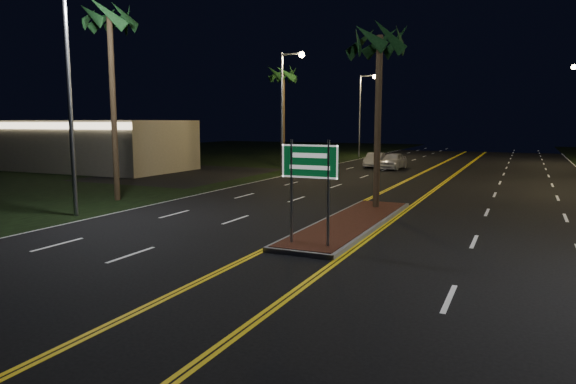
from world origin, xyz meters
The scene contains 13 objects.
ground centered at (0.00, 0.00, 0.00)m, with size 120.00×120.00×0.00m, color black.
grass_left centered at (-30.00, 25.00, 0.00)m, with size 40.00×110.00×0.01m, color black.
median_island centered at (0.00, 7.00, 0.08)m, with size 2.25×10.25×0.17m.
highway_sign centered at (0.00, 2.80, 2.40)m, with size 1.80×0.08×3.20m.
commercial_building centered at (-26.00, 19.99, 2.00)m, with size 15.00×8.12×4.00m.
streetlight_left_near centered at (-10.61, 4.00, 5.66)m, with size 1.91×0.44×9.00m.
streetlight_left_mid centered at (-10.61, 24.00, 5.66)m, with size 1.91×0.44×9.00m.
streetlight_left_far centered at (-10.61, 44.00, 5.66)m, with size 1.91×0.44×9.00m.
palm_median centered at (0.00, 10.50, 7.28)m, with size 2.40×2.40×8.30m.
palm_left_near centered at (-12.50, 8.00, 8.68)m, with size 2.40×2.40×9.80m.
palm_left_far centered at (-12.80, 28.00, 7.75)m, with size 2.40×2.40×8.80m.
car_near centered at (-4.05, 30.72, 0.80)m, with size 2.06×4.81×1.60m, color silver.
car_far centered at (-5.87, 31.85, 0.73)m, with size 1.87×4.35×1.45m, color #B9B9C4.
Camera 1 is at (5.83, -11.39, 3.87)m, focal length 32.00 mm.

